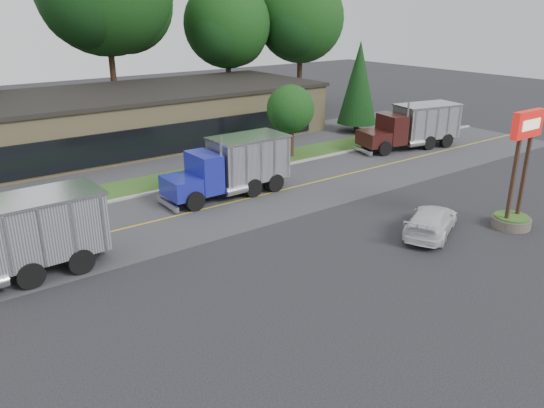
{
  "coord_description": "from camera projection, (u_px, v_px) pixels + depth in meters",
  "views": [
    {
      "loc": [
        -14.16,
        -15.27,
        10.5
      ],
      "look_at": [
        -0.19,
        3.54,
        1.8
      ],
      "focal_mm": 35.0,
      "sensor_mm": 36.0,
      "label": 1
    }
  ],
  "objects": [
    {
      "name": "center_line",
      "position": [
        217.0,
        206.0,
        29.84
      ],
      "size": [
        60.0,
        0.12,
        0.01
      ],
      "primitive_type": "cube",
      "color": "gold",
      "rests_on": "ground"
    },
    {
      "name": "tree_far_d",
      "position": [
        228.0,
        28.0,
        54.04
      ],
      "size": [
        9.36,
        8.81,
        13.36
      ],
      "color": "#382619",
      "rests_on": "ground"
    },
    {
      "name": "evergreen_right",
      "position": [
        359.0,
        83.0,
        46.28
      ],
      "size": [
        3.48,
        3.48,
        7.9
      ],
      "color": "#382619",
      "rests_on": "ground"
    },
    {
      "name": "tree_verge",
      "position": [
        291.0,
        111.0,
        38.83
      ],
      "size": [
        3.72,
        3.5,
        5.31
      ],
      "color": "#382619",
      "rests_on": "ground"
    },
    {
      "name": "grass_verge",
      "position": [
        169.0,
        180.0,
        34.35
      ],
      "size": [
        60.0,
        3.4,
        0.03
      ],
      "primitive_type": "cube",
      "color": "#30521C",
      "rests_on": "ground"
    },
    {
      "name": "road",
      "position": [
        217.0,
        206.0,
        29.84
      ],
      "size": [
        60.0,
        8.0,
        0.02
      ],
      "primitive_type": "cube",
      "color": "#4C4C51",
      "rests_on": "ground"
    },
    {
      "name": "rally_car",
      "position": [
        431.0,
        221.0,
        25.99
      ],
      "size": [
        5.15,
        3.83,
        1.39
      ],
      "primitive_type": "imported",
      "rotation": [
        0.0,
        0.0,
        2.02
      ],
      "color": "silver",
      "rests_on": "ground"
    },
    {
      "name": "dump_truck_blue",
      "position": [
        234.0,
        165.0,
        31.22
      ],
      "size": [
        7.8,
        2.67,
        3.36
      ],
      "rotation": [
        0.0,
        0.0,
        3.14
      ],
      "color": "black",
      "rests_on": "ground"
    },
    {
      "name": "far_parking",
      "position": [
        138.0,
        163.0,
        38.12
      ],
      "size": [
        60.0,
        7.0,
        0.02
      ],
      "primitive_type": "cube",
      "color": "#4C4C51",
      "rests_on": "ground"
    },
    {
      "name": "ground",
      "position": [
        324.0,
        265.0,
        23.06
      ],
      "size": [
        140.0,
        140.0,
        0.0
      ],
      "primitive_type": "plane",
      "color": "#333338",
      "rests_on": "ground"
    },
    {
      "name": "tree_far_e",
      "position": [
        301.0,
        23.0,
        56.86
      ],
      "size": [
        9.84,
        9.26,
        14.03
      ],
      "color": "#382619",
      "rests_on": "ground"
    },
    {
      "name": "curb",
      "position": [
        182.0,
        187.0,
        33.0
      ],
      "size": [
        60.0,
        0.3,
        0.12
      ],
      "primitive_type": "cube",
      "color": "#9E9E99",
      "rests_on": "ground"
    },
    {
      "name": "dump_truck_maroon",
      "position": [
        414.0,
        125.0,
        41.74
      ],
      "size": [
        8.74,
        4.15,
        3.36
      ],
      "rotation": [
        0.0,
        0.0,
        2.94
      ],
      "color": "black",
      "rests_on": "ground"
    },
    {
      "name": "strip_mall",
      "position": [
        129.0,
        119.0,
        43.05
      ],
      "size": [
        32.0,
        12.0,
        4.0
      ],
      "primitive_type": "cube",
      "color": "#9C8A60",
      "rests_on": "ground"
    },
    {
      "name": "bilo_sign",
      "position": [
        517.0,
        189.0,
        26.34
      ],
      "size": [
        2.2,
        1.9,
        5.95
      ],
      "color": "#6B6054",
      "rests_on": "ground"
    }
  ]
}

